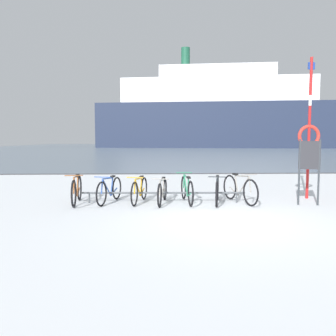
{
  "coord_description": "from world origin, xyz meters",
  "views": [
    {
      "loc": [
        -1.49,
        -7.12,
        1.75
      ],
      "look_at": [
        -1.1,
        3.72,
        0.83
      ],
      "focal_mm": 36.1,
      "sensor_mm": 36.0,
      "label": 1
    }
  ],
  "objects_px": {
    "bicycle_1": "(109,190)",
    "rescue_post": "(309,131)",
    "bicycle_4": "(187,190)",
    "bicycle_6": "(240,189)",
    "bicycle_2": "(139,190)",
    "bicycle_5": "(217,190)",
    "bicycle_0": "(77,190)",
    "ferry_ship": "(220,114)",
    "bicycle_3": "(162,191)",
    "info_sign": "(309,161)"
  },
  "relations": [
    {
      "from": "bicycle_5",
      "to": "info_sign",
      "type": "xyz_separation_m",
      "value": [
        2.39,
        -0.34,
        0.82
      ]
    },
    {
      "from": "info_sign",
      "to": "rescue_post",
      "type": "height_order",
      "value": "rescue_post"
    },
    {
      "from": "info_sign",
      "to": "ferry_ship",
      "type": "xyz_separation_m",
      "value": [
        9.8,
        63.86,
        5.95
      ]
    },
    {
      "from": "bicycle_1",
      "to": "rescue_post",
      "type": "relative_size",
      "value": 0.41
    },
    {
      "from": "bicycle_3",
      "to": "info_sign",
      "type": "height_order",
      "value": "info_sign"
    },
    {
      "from": "rescue_post",
      "to": "bicycle_3",
      "type": "bearing_deg",
      "value": -171.49
    },
    {
      "from": "ferry_ship",
      "to": "bicycle_6",
      "type": "bearing_deg",
      "value": -100.31
    },
    {
      "from": "bicycle_0",
      "to": "ferry_ship",
      "type": "distance_m",
      "value": 65.78
    },
    {
      "from": "bicycle_3",
      "to": "rescue_post",
      "type": "relative_size",
      "value": 0.42
    },
    {
      "from": "bicycle_2",
      "to": "ferry_ship",
      "type": "distance_m",
      "value": 65.3
    },
    {
      "from": "bicycle_2",
      "to": "rescue_post",
      "type": "distance_m",
      "value": 5.24
    },
    {
      "from": "bicycle_2",
      "to": "ferry_ship",
      "type": "relative_size",
      "value": 0.03
    },
    {
      "from": "bicycle_0",
      "to": "ferry_ship",
      "type": "height_order",
      "value": "ferry_ship"
    },
    {
      "from": "bicycle_3",
      "to": "ferry_ship",
      "type": "relative_size",
      "value": 0.03
    },
    {
      "from": "bicycle_1",
      "to": "bicycle_2",
      "type": "height_order",
      "value": "bicycle_1"
    },
    {
      "from": "bicycle_3",
      "to": "rescue_post",
      "type": "xyz_separation_m",
      "value": [
        4.32,
        0.65,
        1.65
      ]
    },
    {
      "from": "bicycle_0",
      "to": "rescue_post",
      "type": "bearing_deg",
      "value": 5.16
    },
    {
      "from": "bicycle_4",
      "to": "info_sign",
      "type": "height_order",
      "value": "info_sign"
    },
    {
      "from": "bicycle_3",
      "to": "info_sign",
      "type": "bearing_deg",
      "value": -5.39
    },
    {
      "from": "bicycle_6",
      "to": "ferry_ship",
      "type": "bearing_deg",
      "value": 79.69
    },
    {
      "from": "bicycle_1",
      "to": "bicycle_3",
      "type": "bearing_deg",
      "value": -6.76
    },
    {
      "from": "bicycle_0",
      "to": "bicycle_2",
      "type": "height_order",
      "value": "bicycle_0"
    },
    {
      "from": "rescue_post",
      "to": "info_sign",
      "type": "bearing_deg",
      "value": -112.94
    },
    {
      "from": "info_sign",
      "to": "rescue_post",
      "type": "bearing_deg",
      "value": 67.06
    },
    {
      "from": "bicycle_4",
      "to": "info_sign",
      "type": "relative_size",
      "value": 1.01
    },
    {
      "from": "bicycle_2",
      "to": "bicycle_3",
      "type": "bearing_deg",
      "value": -12.86
    },
    {
      "from": "bicycle_1",
      "to": "rescue_post",
      "type": "distance_m",
      "value": 6.02
    },
    {
      "from": "bicycle_0",
      "to": "bicycle_4",
      "type": "distance_m",
      "value": 3.01
    },
    {
      "from": "bicycle_1",
      "to": "bicycle_4",
      "type": "relative_size",
      "value": 0.96
    },
    {
      "from": "bicycle_6",
      "to": "bicycle_2",
      "type": "bearing_deg",
      "value": 178.13
    },
    {
      "from": "rescue_post",
      "to": "ferry_ship",
      "type": "height_order",
      "value": "ferry_ship"
    },
    {
      "from": "bicycle_0",
      "to": "bicycle_6",
      "type": "bearing_deg",
      "value": 0.11
    },
    {
      "from": "bicycle_5",
      "to": "bicycle_6",
      "type": "xyz_separation_m",
      "value": [
        0.64,
        0.08,
        0.02
      ]
    },
    {
      "from": "bicycle_3",
      "to": "info_sign",
      "type": "relative_size",
      "value": 0.97
    },
    {
      "from": "bicycle_1",
      "to": "bicycle_4",
      "type": "height_order",
      "value": "bicycle_4"
    },
    {
      "from": "bicycle_3",
      "to": "rescue_post",
      "type": "bearing_deg",
      "value": 8.51
    },
    {
      "from": "bicycle_1",
      "to": "bicycle_5",
      "type": "xyz_separation_m",
      "value": [
        2.96,
        -0.2,
        0.01
      ]
    },
    {
      "from": "bicycle_0",
      "to": "bicycle_1",
      "type": "relative_size",
      "value": 1.04
    },
    {
      "from": "bicycle_4",
      "to": "info_sign",
      "type": "distance_m",
      "value": 3.34
    },
    {
      "from": "bicycle_0",
      "to": "bicycle_5",
      "type": "relative_size",
      "value": 1.04
    },
    {
      "from": "bicycle_6",
      "to": "rescue_post",
      "type": "height_order",
      "value": "rescue_post"
    },
    {
      "from": "bicycle_3",
      "to": "bicycle_5",
      "type": "xyz_separation_m",
      "value": [
        1.5,
        -0.03,
        0.02
      ]
    },
    {
      "from": "bicycle_5",
      "to": "bicycle_6",
      "type": "relative_size",
      "value": 0.98
    },
    {
      "from": "bicycle_2",
      "to": "bicycle_5",
      "type": "bearing_deg",
      "value": -4.69
    },
    {
      "from": "bicycle_3",
      "to": "ferry_ship",
      "type": "bearing_deg",
      "value": 77.83
    },
    {
      "from": "bicycle_1",
      "to": "bicycle_5",
      "type": "height_order",
      "value": "bicycle_5"
    },
    {
      "from": "bicycle_2",
      "to": "bicycle_4",
      "type": "relative_size",
      "value": 0.95
    },
    {
      "from": "bicycle_3",
      "to": "ferry_ship",
      "type": "height_order",
      "value": "ferry_ship"
    },
    {
      "from": "bicycle_2",
      "to": "bicycle_4",
      "type": "bearing_deg",
      "value": -2.37
    },
    {
      "from": "bicycle_3",
      "to": "bicycle_5",
      "type": "bearing_deg",
      "value": -1.18
    }
  ]
}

